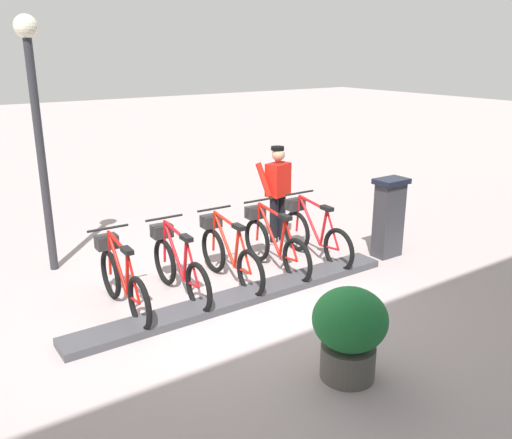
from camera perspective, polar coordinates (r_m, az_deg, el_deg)
ground_plane at (r=7.39m, az=-1.60°, el=-8.43°), size 60.00×60.00×0.00m
dock_rail_base at (r=7.37m, az=-1.61°, el=-8.08°), size 0.44×4.77×0.10m
payment_kiosk at (r=8.95m, az=13.66°, el=0.32°), size 0.36×0.52×1.28m
bike_docked_0 at (r=8.69m, az=6.04°, el=-1.42°), size 1.72×0.54×1.02m
bike_docked_1 at (r=8.22m, az=1.81°, el=-2.45°), size 1.72×0.54×1.02m
bike_docked_2 at (r=7.80m, az=-2.91°, el=-3.57°), size 1.72×0.54×1.02m
bike_docked_3 at (r=7.45m, az=-8.13°, el=-4.79°), size 1.72×0.54×1.02m
bike_docked_4 at (r=7.16m, az=-13.84°, el=-6.06°), size 1.72×0.54×1.02m
worker_near_rack at (r=9.31m, az=2.26°, el=3.04°), size 0.52×0.69×1.66m
lamp_post at (r=8.37m, az=-22.00°, el=10.73°), size 0.32×0.32×3.66m
planter_bush at (r=5.65m, az=9.72°, el=-11.20°), size 0.76×0.76×0.97m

